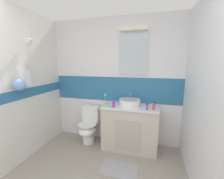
% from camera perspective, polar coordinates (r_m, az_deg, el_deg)
% --- Properties ---
extents(wall_back_tiled, '(3.20, 0.20, 2.50)m').
position_cam_1_polar(wall_back_tiled, '(2.96, 1.38, 3.34)').
color(wall_back_tiled, white).
rests_on(wall_back_tiled, ground_plane).
extents(wall_left_shower_alcove, '(0.30, 3.48, 2.50)m').
position_cam_1_polar(wall_left_shower_alcove, '(2.63, -36.41, 0.17)').
color(wall_left_shower_alcove, silver).
rests_on(wall_left_shower_alcove, ground_plane).
extents(wall_right_plain, '(0.10, 3.48, 2.50)m').
position_cam_1_polar(wall_right_plain, '(1.76, 36.18, -3.97)').
color(wall_right_plain, white).
rests_on(wall_right_plain, ground_plane).
extents(vanity_cabinet, '(1.03, 0.51, 0.85)m').
position_cam_1_polar(vanity_cabinet, '(2.85, 7.12, -14.62)').
color(vanity_cabinet, beige).
rests_on(vanity_cabinet, ground_plane).
extents(sink_basin, '(0.39, 0.44, 0.20)m').
position_cam_1_polar(sink_basin, '(2.71, 7.08, -4.96)').
color(sink_basin, white).
rests_on(sink_basin, vanity_cabinet).
extents(toilet, '(0.37, 0.50, 0.76)m').
position_cam_1_polar(toilet, '(3.09, -9.24, -13.99)').
color(toilet, white).
rests_on(toilet, ground_plane).
extents(toothbrush_cup, '(0.07, 0.07, 0.23)m').
position_cam_1_polar(toothbrush_cup, '(2.62, -2.56, -5.40)').
color(toothbrush_cup, '#B2ADA3').
rests_on(toothbrush_cup, vanity_cabinet).
extents(soap_dispenser, '(0.06, 0.06, 0.17)m').
position_cam_1_polar(soap_dispenser, '(2.57, 0.64, -5.59)').
color(soap_dispenser, '#993F99').
rests_on(soap_dispenser, vanity_cabinet).
extents(deodorant_spray_can, '(0.04, 0.04, 0.15)m').
position_cam_1_polar(deodorant_spray_can, '(2.53, 16.21, -6.30)').
color(deodorant_spray_can, '#D84C33').
rests_on(deodorant_spray_can, vanity_cabinet).
extents(perfume_flask_small, '(0.04, 0.03, 0.11)m').
position_cam_1_polar(perfume_flask_small, '(2.51, 13.77, -6.61)').
color(perfume_flask_small, '#993F99').
rests_on(perfume_flask_small, vanity_cabinet).
extents(bath_mat, '(0.57, 0.37, 0.01)m').
position_cam_1_polar(bath_mat, '(2.55, 2.79, -29.09)').
color(bath_mat, '#99999E').
rests_on(bath_mat, ground_plane).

